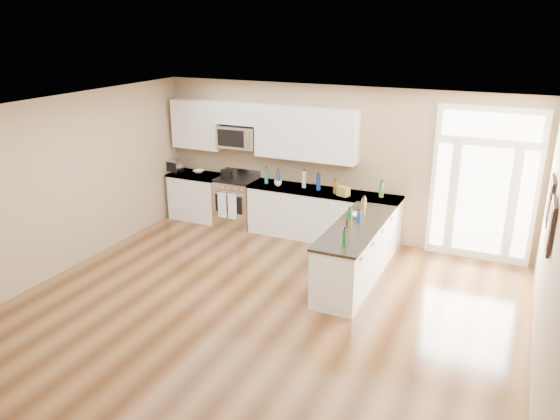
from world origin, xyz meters
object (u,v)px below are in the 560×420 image
Objects in this scene: stockpot at (227,174)px; kitchen_range at (237,202)px; toaster_oven at (175,166)px; peninsula_cabinet at (355,256)px.

kitchen_range is at bearing 16.91° from stockpot.
toaster_oven reaches higher than kitchen_range.
kitchen_range is 1.51m from toaster_oven.
toaster_oven is at bearing -179.87° from stockpot.
stockpot is 0.79× the size of toaster_oven.
kitchen_range is 4.45× the size of stockpot.
stockpot is at bearing 155.53° from peninsula_cabinet.
toaster_oven reaches higher than stockpot.
stockpot is (-3.07, 1.40, 0.61)m from peninsula_cabinet.
stockpot reaches higher than kitchen_range.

